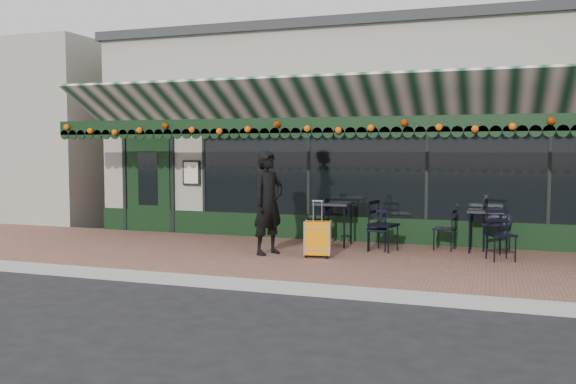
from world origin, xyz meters
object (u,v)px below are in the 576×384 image
(chair_b_front, at_px, (377,230))
(suitcase, at_px, (317,239))
(chair_b_right, at_px, (383,225))
(cafe_table_a, at_px, (485,214))
(cafe_table_b, at_px, (333,207))
(chair_b_left, at_px, (316,221))
(chair_a_left, at_px, (445,229))
(chair_a_right, at_px, (497,224))
(chair_a_front, at_px, (501,235))
(woman, at_px, (268,203))

(chair_b_front, bearing_deg, suitcase, -137.90)
(suitcase, relative_size, chair_b_right, 1.05)
(cafe_table_a, height_order, cafe_table_b, cafe_table_b)
(cafe_table_b, relative_size, chair_b_left, 0.90)
(cafe_table_b, height_order, chair_a_left, cafe_table_b)
(chair_a_right, xyz_separation_m, chair_a_front, (0.06, -0.98, -0.06))
(suitcase, bearing_deg, chair_b_left, 96.98)
(suitcase, relative_size, chair_a_front, 1.14)
(chair_b_left, distance_m, chair_b_right, 1.37)
(woman, relative_size, chair_a_left, 2.39)
(suitcase, xyz_separation_m, chair_a_front, (3.01, 0.72, 0.10))
(cafe_table_b, xyz_separation_m, chair_b_left, (-0.32, -0.11, -0.29))
(suitcase, bearing_deg, chair_a_front, 3.31)
(suitcase, relative_size, cafe_table_a, 1.28)
(chair_a_right, distance_m, chair_b_left, 3.36)
(chair_a_front, xyz_separation_m, chair_b_left, (-3.40, 0.56, 0.04))
(cafe_table_b, bearing_deg, woman, -122.94)
(chair_a_left, xyz_separation_m, chair_b_left, (-2.42, -0.24, 0.08))
(chair_a_right, bearing_deg, chair_b_left, 104.58)
(chair_a_left, relative_size, chair_a_front, 0.89)
(chair_a_front, distance_m, chair_b_left, 3.44)
(suitcase, bearing_deg, chair_b_front, 40.30)
(woman, distance_m, cafe_table_a, 3.97)
(chair_b_right, bearing_deg, cafe_table_b, 88.33)
(woman, distance_m, chair_b_left, 1.40)
(woman, relative_size, chair_b_right, 1.96)
(chair_a_left, xyz_separation_m, chair_a_right, (0.92, 0.18, 0.11))
(chair_a_right, xyz_separation_m, chair_b_front, (-2.10, -0.67, -0.11))
(cafe_table_a, height_order, chair_a_front, chair_a_front)
(woman, bearing_deg, chair_b_left, 0.65)
(woman, distance_m, chair_a_left, 3.34)
(chair_b_right, bearing_deg, cafe_table_a, -58.65)
(chair_a_front, bearing_deg, woman, 167.83)
(woman, relative_size, chair_b_front, 2.41)
(chair_a_left, bearing_deg, chair_b_left, -75.20)
(cafe_table_b, bearing_deg, chair_a_left, 3.49)
(chair_a_left, bearing_deg, suitcase, -44.10)
(cafe_table_a, relative_size, chair_b_right, 0.82)
(woman, distance_m, chair_a_right, 4.23)
(cafe_table_a, bearing_deg, chair_a_front, -72.23)
(cafe_table_a, height_order, chair_b_right, chair_b_right)
(chair_b_right, bearing_deg, woman, 133.78)
(cafe_table_a, distance_m, chair_b_right, 1.86)
(suitcase, height_order, chair_a_front, suitcase)
(chair_a_right, bearing_deg, chair_b_right, 115.32)
(cafe_table_b, relative_size, chair_a_front, 0.97)
(chair_a_right, bearing_deg, suitcase, 127.31)
(chair_a_right, bearing_deg, chair_b_front, 115.15)
(woman, xyz_separation_m, cafe_table_a, (3.67, 1.48, -0.23))
(chair_b_left, bearing_deg, chair_b_right, 77.28)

